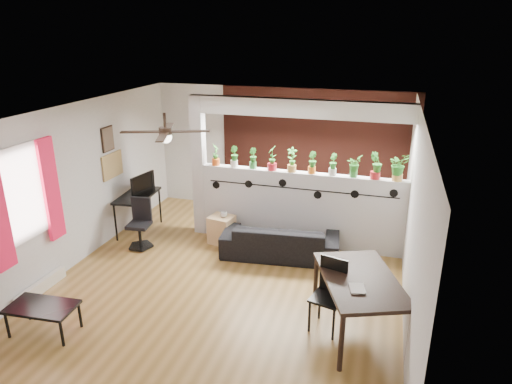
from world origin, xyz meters
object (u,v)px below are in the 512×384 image
Objects in this scene: ceiling_fan at (166,133)px; potted_plant_6 at (333,164)px; cup at (224,214)px; computer_desk at (137,198)px; potted_plant_2 at (253,158)px; cube_shelf at (222,229)px; potted_plant_9 at (398,166)px; folding_chair at (330,288)px; potted_plant_8 at (376,165)px; office_chair at (140,226)px; potted_plant_3 at (272,157)px; potted_plant_7 at (354,165)px; dining_table at (360,284)px; sofa at (280,241)px; potted_plant_4 at (292,159)px; potted_plant_0 at (216,154)px; potted_plant_1 at (234,156)px; coffee_table at (42,308)px; potted_plant_5 at (312,162)px.

ceiling_fan reaches higher than potted_plant_6.
computer_desk reaches higher than cup.
potted_plant_2 is 1.43m from cube_shelf.
potted_plant_9 reaches higher than folding_chair.
office_chair is (-3.91, -0.93, -1.20)m from potted_plant_8.
office_chair is at bearing 158.85° from folding_chair.
potted_plant_3 is 1.19× the size of potted_plant_7.
potted_plant_8 reaches higher than dining_table.
cup is at bearing -16.99° from sofa.
ceiling_fan is 3.16m from potted_plant_7.
potted_plant_4 reaches higher than computer_desk.
potted_plant_0 is 1.08× the size of potted_plant_6.
potted_plant_4 is at bearing 180.00° from potted_plant_6.
folding_chair is (-0.73, -2.29, -1.03)m from potted_plant_9.
sofa is at bearing -22.61° from potted_plant_0.
potted_plant_1 is 1.00× the size of potted_plant_6.
cup reaches higher than coffee_table.
potted_plant_4 is (1.42, 1.80, -0.74)m from ceiling_fan.
coffee_table is (-2.79, -3.47, -1.20)m from potted_plant_5.
sofa is 15.39× the size of cup.
potted_plant_0 reaches higher than cup.
potted_plant_2 is 0.73× the size of cube_shelf.
potted_plant_7 is at bearing -159.08° from sofa.
ceiling_fan is at bearing -147.53° from potted_plant_8.
potted_plant_2 is 3.03m from folding_chair.
potted_plant_3 is 2.11m from potted_plant_9.
folding_chair is (1.73, -2.29, -0.98)m from potted_plant_2.
potted_plant_7 is (1.05, -0.00, -0.03)m from potted_plant_4.
cube_shelf reaches higher than coffee_table.
potted_plant_6 is (1.40, 0.00, 0.00)m from potted_plant_2.
cube_shelf is (-1.54, -0.36, -1.30)m from potted_plant_5.
potted_plant_3 is 0.46× the size of folding_chair.
potted_plant_0 is at bearing 40.17° from office_chair.
folding_chair is at bearing -26.50° from computer_desk.
potted_plant_1 is 0.98× the size of potted_plant_5.
potted_plant_6 reaches higher than folding_chair.
ceiling_fan reaches higher than sofa.
computer_desk is at bearing -175.69° from potted_plant_9.
potted_plant_1 reaches higher than cup.
cube_shelf is 0.31× the size of dining_table.
potted_plant_0 is at bearing 140.22° from dining_table.
sofa is (0.30, -0.57, -1.31)m from potted_plant_3.
potted_plant_3 is 0.35m from potted_plant_4.
coffee_table is (-3.47, -1.18, -0.21)m from folding_chair.
potted_plant_9 is at bearing 0.00° from potted_plant_2.
potted_plant_3 is (0.35, 0.00, 0.04)m from potted_plant_2.
ceiling_fan reaches higher than potted_plant_2.
potted_plant_4 is 1.57m from cup.
potted_plant_0 is 1.75m from computer_desk.
potted_plant_4 is at bearing 0.00° from potted_plant_1.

